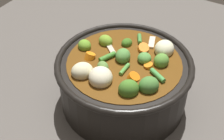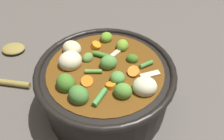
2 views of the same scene
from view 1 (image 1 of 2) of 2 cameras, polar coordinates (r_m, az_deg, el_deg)
The scene contains 2 objects.
ground_plane at distance 0.76m, azimuth 1.94°, elevation -5.23°, with size 1.10×1.10×0.00m, color #514C47.
cooking_pot at distance 0.71m, azimuth 2.05°, elevation -1.73°, with size 0.29×0.29×0.14m.
Camera 1 is at (0.46, 0.24, 0.55)m, focal length 52.26 mm.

